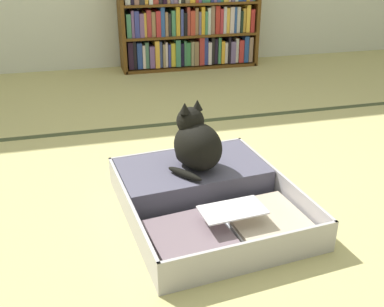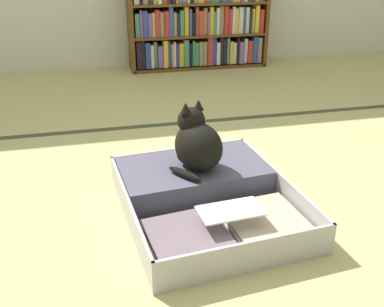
# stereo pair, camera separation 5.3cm
# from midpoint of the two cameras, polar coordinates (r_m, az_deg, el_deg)

# --- Properties ---
(ground_plane) EXTENTS (10.00, 10.00, 0.00)m
(ground_plane) POSITION_cam_midpoint_polar(r_m,az_deg,el_deg) (1.96, 3.24, -5.76)
(ground_plane) COLOR tan
(tatami_border) EXTENTS (4.80, 0.05, 0.00)m
(tatami_border) POSITION_cam_midpoint_polar(r_m,az_deg,el_deg) (2.76, -2.60, 3.86)
(tatami_border) COLOR #3E472A
(tatami_border) RESTS_ON ground_plane
(bookshelf) EXTENTS (1.19, 0.28, 0.83)m
(bookshelf) POSITION_cam_midpoint_polar(r_m,az_deg,el_deg) (4.00, -0.71, 16.59)
(bookshelf) COLOR brown
(bookshelf) RESTS_ON ground_plane
(open_suitcase) EXTENTS (0.73, 0.85, 0.13)m
(open_suitcase) POSITION_cam_midpoint_polar(r_m,az_deg,el_deg) (1.90, 0.45, -5.04)
(open_suitcase) COLOR #B6B1B3
(open_suitcase) RESTS_ON ground_plane
(black_cat) EXTENTS (0.27, 0.30, 0.29)m
(black_cat) POSITION_cam_midpoint_polar(r_m,az_deg,el_deg) (1.90, -0.35, 1.30)
(black_cat) COLOR black
(black_cat) RESTS_ON open_suitcase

